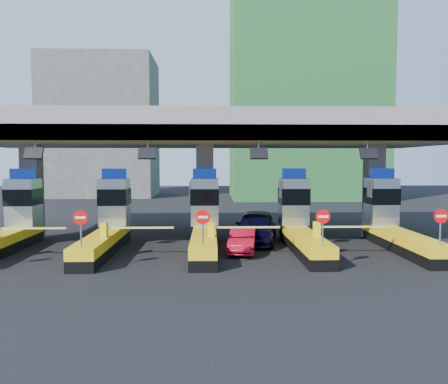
{
  "coord_description": "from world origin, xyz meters",
  "views": [
    {
      "loc": [
        0.31,
        -22.51,
        4.53
      ],
      "look_at": [
        1.02,
        0.0,
        2.96
      ],
      "focal_mm": 35.0,
      "sensor_mm": 36.0,
      "label": 1
    }
  ],
  "objects": [
    {
      "name": "ground",
      "position": [
        0.0,
        0.0,
        0.0
      ],
      "size": [
        120.0,
        120.0,
        0.0
      ],
      "primitive_type": "plane",
      "color": "black",
      "rests_on": "ground"
    },
    {
      "name": "toll_canopy",
      "position": [
        0.0,
        2.87,
        6.13
      ],
      "size": [
        28.0,
        12.09,
        7.0
      ],
      "color": "slate",
      "rests_on": "ground"
    },
    {
      "name": "toll_lane_far_left",
      "position": [
        -10.0,
        0.28,
        1.4
      ],
      "size": [
        4.43,
        8.0,
        4.16
      ],
      "color": "black",
      "rests_on": "ground"
    },
    {
      "name": "toll_lane_left",
      "position": [
        -5.0,
        0.28,
        1.4
      ],
      "size": [
        4.43,
        8.0,
        4.16
      ],
      "color": "black",
      "rests_on": "ground"
    },
    {
      "name": "toll_lane_center",
      "position": [
        0.0,
        0.28,
        1.4
      ],
      "size": [
        4.43,
        8.0,
        4.16
      ],
      "color": "black",
      "rests_on": "ground"
    },
    {
      "name": "toll_lane_right",
      "position": [
        5.0,
        0.28,
        1.4
      ],
      "size": [
        4.43,
        8.0,
        4.16
      ],
      "color": "black",
      "rests_on": "ground"
    },
    {
      "name": "toll_lane_far_right",
      "position": [
        10.0,
        0.28,
        1.4
      ],
      "size": [
        4.43,
        8.0,
        4.16
      ],
      "color": "black",
      "rests_on": "ground"
    },
    {
      "name": "bg_building_scaffold",
      "position": [
        12.0,
        32.0,
        14.0
      ],
      "size": [
        18.0,
        12.0,
        28.0
      ],
      "primitive_type": "cube",
      "color": "#1E5926",
      "rests_on": "ground"
    },
    {
      "name": "bg_building_concrete",
      "position": [
        -14.0,
        36.0,
        9.0
      ],
      "size": [
        14.0,
        10.0,
        18.0
      ],
      "primitive_type": "cube",
      "color": "#4C4C49",
      "rests_on": "ground"
    },
    {
      "name": "van",
      "position": [
        2.86,
        1.62,
        0.91
      ],
      "size": [
        3.08,
        5.63,
        1.82
      ],
      "primitive_type": "imported",
      "rotation": [
        0.0,
        0.0,
        -0.18
      ],
      "color": "black",
      "rests_on": "ground"
    },
    {
      "name": "red_car",
      "position": [
        1.94,
        -0.87,
        0.6
      ],
      "size": [
        1.75,
        3.76,
        1.19
      ],
      "primitive_type": "imported",
      "rotation": [
        0.0,
        0.0,
        -0.14
      ],
      "color": "#B80E24",
      "rests_on": "ground"
    }
  ]
}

